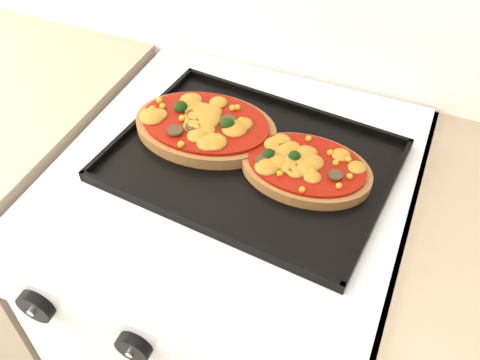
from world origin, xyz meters
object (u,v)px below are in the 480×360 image
at_px(pizza_right, 306,167).
at_px(stove, 236,307).
at_px(baking_tray, 251,160).
at_px(pizza_left, 205,125).

bearing_deg(pizza_right, stove, -169.87).
height_order(baking_tray, pizza_right, pizza_right).
bearing_deg(pizza_right, baking_tray, -176.50).
height_order(stove, pizza_left, pizza_left).
bearing_deg(baking_tray, pizza_right, 9.07).
relative_size(stove, pizza_right, 4.15).
xyz_separation_m(stove, baking_tray, (0.02, 0.02, 0.47)).
height_order(pizza_left, pizza_right, pizza_left).
bearing_deg(stove, pizza_left, 147.86).
relative_size(stove, pizza_left, 3.55).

